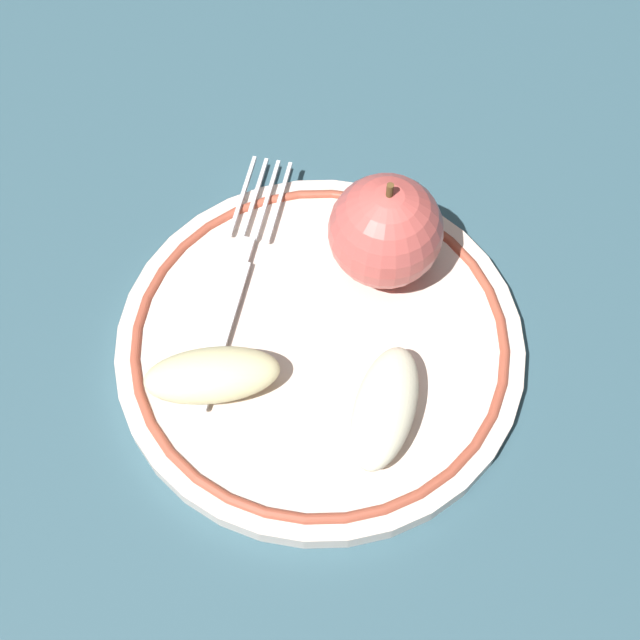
{
  "coord_description": "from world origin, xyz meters",
  "views": [
    {
      "loc": [
        0.18,
        0.14,
        0.47
      ],
      "look_at": [
        -0.02,
        -0.02,
        0.04
      ],
      "focal_mm": 50.0,
      "sensor_mm": 36.0,
      "label": 1
    }
  ],
  "objects_px": {
    "plate": "(320,344)",
    "apple_slice_front": "(388,404)",
    "apple_red_whole": "(386,231)",
    "apple_slice_back": "(212,375)",
    "fork": "(235,281)"
  },
  "relations": [
    {
      "from": "plate",
      "to": "apple_red_whole",
      "type": "distance_m",
      "value": 0.08
    },
    {
      "from": "apple_slice_back",
      "to": "fork",
      "type": "xyz_separation_m",
      "value": [
        -0.06,
        -0.04,
        -0.01
      ]
    },
    {
      "from": "apple_slice_front",
      "to": "apple_slice_back",
      "type": "bearing_deg",
      "value": -84.02
    },
    {
      "from": "apple_red_whole",
      "to": "apple_slice_front",
      "type": "distance_m",
      "value": 0.1
    },
    {
      "from": "plate",
      "to": "apple_red_whole",
      "type": "relative_size",
      "value": 3.17
    },
    {
      "from": "apple_slice_front",
      "to": "fork",
      "type": "relative_size",
      "value": 0.44
    },
    {
      "from": "plate",
      "to": "apple_red_whole",
      "type": "xyz_separation_m",
      "value": [
        -0.06,
        -0.0,
        0.04
      ]
    },
    {
      "from": "plate",
      "to": "apple_slice_back",
      "type": "distance_m",
      "value": 0.07
    },
    {
      "from": "plate",
      "to": "apple_slice_front",
      "type": "relative_size",
      "value": 3.16
    },
    {
      "from": "plate",
      "to": "apple_slice_front",
      "type": "height_order",
      "value": "apple_slice_front"
    },
    {
      "from": "plate",
      "to": "apple_slice_back",
      "type": "xyz_separation_m",
      "value": [
        0.06,
        -0.03,
        0.02
      ]
    },
    {
      "from": "apple_red_whole",
      "to": "apple_slice_back",
      "type": "bearing_deg",
      "value": -11.95
    },
    {
      "from": "apple_slice_back",
      "to": "fork",
      "type": "height_order",
      "value": "apple_slice_back"
    },
    {
      "from": "plate",
      "to": "apple_red_whole",
      "type": "height_order",
      "value": "apple_red_whole"
    },
    {
      "from": "apple_slice_front",
      "to": "apple_slice_back",
      "type": "height_order",
      "value": "same"
    }
  ]
}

